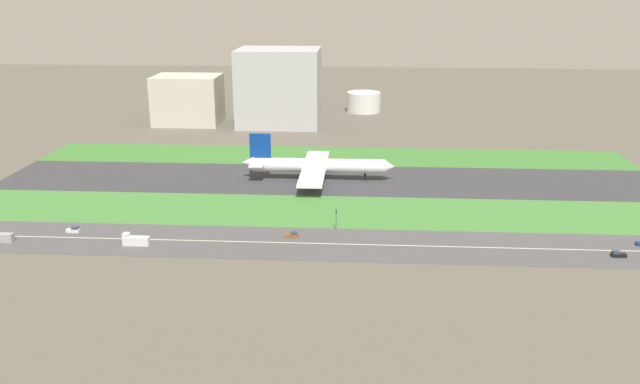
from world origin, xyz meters
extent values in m
plane|color=#5B564C|center=(0.00, 0.00, 0.00)|extent=(800.00, 800.00, 0.00)
cube|color=#38383D|center=(0.00, 0.00, 0.05)|extent=(280.00, 46.00, 0.10)
cube|color=#3D7A33|center=(0.00, 41.00, 0.05)|extent=(280.00, 36.00, 0.10)
cube|color=#427F38|center=(0.00, -41.00, 0.05)|extent=(280.00, 36.00, 0.10)
cube|color=#4C4C4F|center=(0.00, -73.00, 0.05)|extent=(280.00, 28.00, 0.10)
cube|color=silver|center=(0.00, -73.00, 0.11)|extent=(266.00, 0.50, 0.01)
cylinder|color=white|center=(-4.60, 0.00, 6.30)|extent=(56.00, 6.00, 6.00)
cone|color=white|center=(25.40, 0.00, 6.30)|extent=(4.00, 5.70, 5.70)
cone|color=white|center=(-35.10, 0.00, 7.10)|extent=(5.00, 5.40, 5.40)
cube|color=navy|center=(-29.60, 0.00, 14.30)|extent=(9.00, 0.80, 11.00)
cube|color=white|center=(-30.60, 0.00, 7.30)|extent=(6.00, 16.00, 0.60)
cube|color=white|center=(-6.60, 15.00, 5.10)|extent=(10.00, 26.00, 1.00)
cylinder|color=gray|center=(-5.60, 9.00, 2.90)|extent=(5.00, 3.20, 3.20)
cube|color=white|center=(-6.60, -15.00, 5.10)|extent=(10.00, 26.00, 1.00)
cylinder|color=gray|center=(-5.60, -9.00, 2.90)|extent=(5.00, 3.20, 3.20)
cylinder|color=black|center=(15.00, 0.00, 1.70)|extent=(1.00, 1.00, 3.20)
cylinder|color=black|center=(-8.60, 3.50, 1.70)|extent=(1.00, 1.00, 3.20)
cylinder|color=black|center=(-8.60, -3.50, 1.70)|extent=(1.00, 1.00, 3.20)
cube|color=brown|center=(-9.25, -68.00, 0.65)|extent=(4.40, 1.80, 1.10)
cube|color=#333D4C|center=(-8.45, -68.00, 1.65)|extent=(2.20, 1.66, 0.90)
cube|color=silver|center=(-58.22, -78.00, 1.50)|extent=(8.40, 2.50, 2.80)
cube|color=silver|center=(-61.42, -78.00, 3.50)|extent=(2.00, 2.30, 1.20)
cube|color=black|center=(92.77, -78.00, 0.65)|extent=(4.40, 1.80, 1.10)
cube|color=#333D4C|center=(91.97, -78.00, 1.65)|extent=(2.20, 1.66, 0.90)
cube|color=#99999E|center=(-103.21, -78.00, 1.50)|extent=(8.40, 2.50, 2.80)
cube|color=silver|center=(-83.40, -68.00, 0.65)|extent=(4.40, 1.80, 1.10)
cube|color=#333D4C|center=(-82.60, -68.00, 1.65)|extent=(2.20, 1.66, 0.90)
cylinder|color=#4C4C51|center=(5.16, -60.00, 3.10)|extent=(0.24, 0.24, 6.00)
cube|color=black|center=(5.16, -60.00, 6.70)|extent=(0.36, 0.36, 1.20)
sphere|color=#19D826|center=(5.16, -60.20, 7.00)|extent=(0.24, 0.24, 0.24)
cube|color=beige|center=(-90.00, 114.00, 14.25)|extent=(38.30, 29.01, 28.50)
cube|color=#B2B2B7|center=(-35.48, 114.00, 22.18)|extent=(47.31, 38.51, 44.35)
cylinder|color=silver|center=(14.26, 159.00, 6.36)|extent=(21.88, 21.88, 12.72)
camera|label=1|loc=(13.17, -271.48, 80.35)|focal=37.22mm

